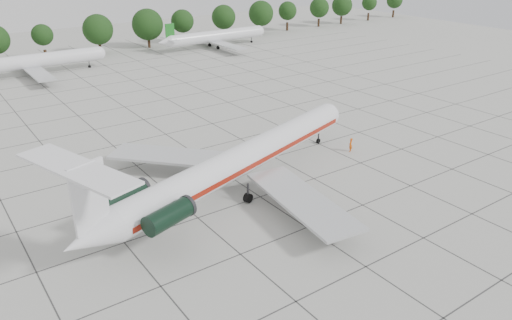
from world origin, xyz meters
The scene contains 6 objects.
ground centered at (0.00, 0.00, 0.00)m, with size 260.00×260.00×0.00m, color #AFAFA8.
apron_joints centered at (0.00, 15.00, 0.01)m, with size 170.00×170.00×0.02m, color #383838.
main_airliner centered at (-2.00, 2.55, 3.64)m, with size 43.09×32.97×10.31m.
ground_crew centered at (17.62, 3.52, 0.96)m, with size 0.70×0.46×1.93m, color #D8510C.
bg_airliner_c centered at (-6.93, 71.77, 2.91)m, with size 28.24×27.20×7.40m.
bg_airliner_d centered at (39.49, 74.85, 2.91)m, with size 28.24×27.20×7.40m.
Camera 1 is at (-28.98, -40.10, 26.55)m, focal length 35.00 mm.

